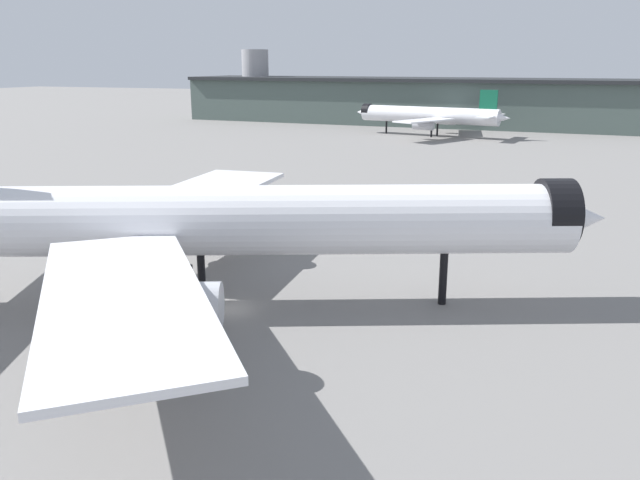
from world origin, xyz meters
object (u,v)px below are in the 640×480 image
Objects in this scene: airliner_near_gate at (221,222)px; service_truck_front at (354,201)px; airliner_far_taxiway at (429,115)px; traffic_cone_near_nose at (9,237)px.

airliner_near_gate is 42.24m from service_truck_front.
service_truck_front is at bearing 104.93° from airliner_far_taxiway.
service_truck_front is at bearing 40.18° from traffic_cone_near_nose.
service_truck_front is at bearing 68.83° from airliner_near_gate.
airliner_near_gate reaches higher than traffic_cone_near_nose.
airliner_far_taxiway is at bearing 79.24° from traffic_cone_near_nose.
airliner_far_taxiway is 141.43m from traffic_cone_near_nose.
service_truck_front is 7.67× the size of traffic_cone_near_nose.
traffic_cone_near_nose is (-37.16, 10.88, -7.66)m from airliner_near_gate.
airliner_far_taxiway is (-10.78, 149.70, -1.74)m from airliner_near_gate.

